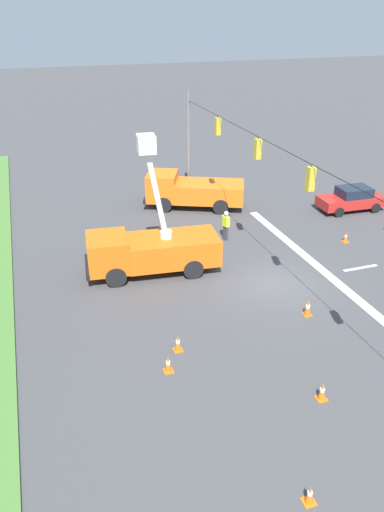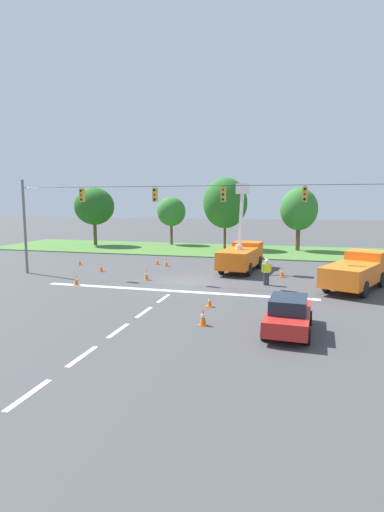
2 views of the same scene
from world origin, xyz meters
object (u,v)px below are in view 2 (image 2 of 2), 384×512
object	(u,v)px
traffic_cone_foreground_left	(147,275)
tree_west	(171,212)
sedan_red	(288,314)
tree_east	(299,209)
tree_centre	(225,203)
traffic_cone_mid_right	(166,262)
traffic_cone_far_left	(282,272)
utility_truck_support_near	(356,271)
traffic_cone_near_bucket	(76,280)
tree_far_west	(94,206)
utility_truck_bucket_lift	(241,254)
traffic_cone_far_right	(80,262)
traffic_cone_lane_edge_b	(203,317)
traffic_cone_lane_edge_a	(157,261)
traffic_cone_foreground_right	(101,267)
road_worker	(267,270)
traffic_cone_mid_left	(210,301)

from	to	relation	value
traffic_cone_foreground_left	tree_west	bearing A→B (deg)	103.41
tree_west	sedan_red	distance (m)	35.04
tree_east	traffic_cone_foreground_left	xyz separation A→B (m)	(-10.33, -19.81, -4.29)
tree_centre	sedan_red	size ratio (longest dim) A/B	1.89
traffic_cone_mid_right	traffic_cone_far_left	world-z (taller)	traffic_cone_far_left
utility_truck_support_near	traffic_cone_near_bucket	bearing A→B (deg)	-168.90
tree_far_west	utility_truck_bucket_lift	world-z (taller)	tree_far_west
tree_far_west	traffic_cone_far_right	xyz separation A→B (m)	(6.07, -14.00, -4.65)
traffic_cone_near_bucket	traffic_cone_far_left	world-z (taller)	traffic_cone_far_left
traffic_cone_lane_edge_b	utility_truck_bucket_lift	bearing A→B (deg)	91.29
traffic_cone_lane_edge_b	traffic_cone_lane_edge_a	bearing A→B (deg)	116.55
traffic_cone_lane_edge_b	traffic_cone_far_left	size ratio (longest dim) A/B	1.03
utility_truck_support_near	tree_west	bearing A→B (deg)	131.89
tree_centre	traffic_cone_foreground_left	size ratio (longest dim) A/B	10.53
tree_centre	traffic_cone_lane_edge_a	size ratio (longest dim) A/B	11.99
tree_west	traffic_cone_lane_edge_b	size ratio (longest dim) A/B	7.59
traffic_cone_foreground_right	traffic_cone_lane_edge_b	distance (m)	15.93
road_worker	traffic_cone_far_right	distance (m)	17.09
traffic_cone_mid_right	sedan_red	bearing A→B (deg)	-55.06
tree_west	traffic_cone_far_left	size ratio (longest dim) A/B	7.82
tree_east	traffic_cone_mid_left	distance (m)	26.50
road_worker	traffic_cone_far_right	size ratio (longest dim) A/B	2.87
tree_far_west	road_worker	size ratio (longest dim) A/B	4.10
traffic_cone_far_right	traffic_cone_mid_right	bearing A→B (deg)	10.45
tree_west	traffic_cone_far_left	bearing A→B (deg)	-51.91
tree_centre	traffic_cone_far_left	xyz separation A→B (m)	(7.19, -15.81, -4.98)
utility_truck_bucket_lift	traffic_cone_far_left	xyz separation A→B (m)	(3.31, -1.95, -0.96)
traffic_cone_mid_right	traffic_cone_far_right	xyz separation A→B (m)	(-7.55, -1.39, -0.06)
utility_truck_bucket_lift	traffic_cone_lane_edge_b	bearing A→B (deg)	-88.71
traffic_cone_mid_right	traffic_cone_lane_edge_a	world-z (taller)	traffic_cone_mid_right
sedan_red	traffic_cone_near_bucket	distance (m)	15.31
traffic_cone_foreground_left	traffic_cone_mid_right	size ratio (longest dim) A/B	1.09
tree_far_west	traffic_cone_far_left	size ratio (longest dim) A/B	9.26
traffic_cone_lane_edge_a	traffic_cone_far_right	xyz separation A→B (m)	(-6.47, -2.11, -0.04)
utility_truck_support_near	traffic_cone_foreground_right	bearing A→B (deg)	175.06
tree_far_west	traffic_cone_mid_right	bearing A→B (deg)	-42.77
sedan_red	traffic_cone_mid_left	size ratio (longest dim) A/B	6.98
utility_truck_bucket_lift	traffic_cone_mid_left	bearing A→B (deg)	-90.41
utility_truck_support_near	traffic_cone_foreground_right	distance (m)	18.87
road_worker	traffic_cone_foreground_right	bearing A→B (deg)	172.22
tree_east	traffic_cone_far_left	distance (m)	16.89
road_worker	traffic_cone_mid_left	distance (m)	6.89
utility_truck_bucket_lift	traffic_cone_lane_edge_b	size ratio (longest dim) A/B	8.62
traffic_cone_foreground_right	traffic_cone_lane_edge_a	distance (m)	5.53
sedan_red	traffic_cone_far_right	distance (m)	22.90
traffic_cone_lane_edge_a	traffic_cone_foreground_left	bearing A→B (deg)	-76.34
traffic_cone_foreground_left	traffic_cone_far_right	size ratio (longest dim) A/B	1.27
traffic_cone_lane_edge_a	traffic_cone_far_right	bearing A→B (deg)	-161.96
utility_truck_support_near	traffic_cone_mid_left	world-z (taller)	utility_truck_support_near
utility_truck_bucket_lift	sedan_red	world-z (taller)	utility_truck_bucket_lift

